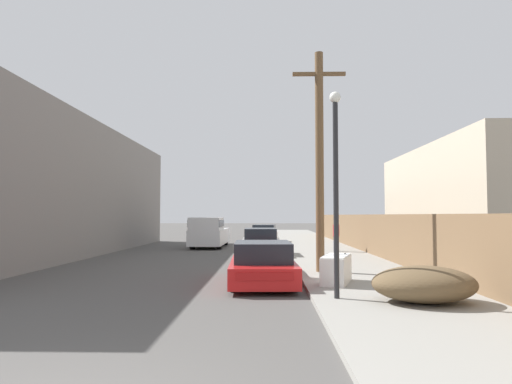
{
  "coord_description": "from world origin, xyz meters",
  "views": [
    {
      "loc": [
        2.17,
        -3.93,
        2.0
      ],
      "look_at": [
        1.74,
        13.88,
        2.91
      ],
      "focal_mm": 32.0,
      "sensor_mm": 36.0,
      "label": 1
    }
  ],
  "objects_px": {
    "street_lamp": "(336,177)",
    "discarded_fridge": "(336,269)",
    "brush_pile": "(424,284)",
    "car_parked_far": "(265,234)",
    "pickup_truck": "(209,232)",
    "parked_sports_car_red": "(262,265)",
    "utility_pole": "(320,157)",
    "pedestrian": "(336,235)",
    "car_parked_mid": "(260,243)"
  },
  "relations": [
    {
      "from": "car_parked_mid",
      "to": "brush_pile",
      "type": "bearing_deg",
      "value": -74.61
    },
    {
      "from": "car_parked_far",
      "to": "street_lamp",
      "type": "relative_size",
      "value": 0.89
    },
    {
      "from": "car_parked_far",
      "to": "parked_sports_car_red",
      "type": "bearing_deg",
      "value": -85.41
    },
    {
      "from": "parked_sports_car_red",
      "to": "car_parked_mid",
      "type": "distance_m",
      "value": 8.91
    },
    {
      "from": "parked_sports_car_red",
      "to": "utility_pole",
      "type": "distance_m",
      "value": 4.37
    },
    {
      "from": "parked_sports_car_red",
      "to": "brush_pile",
      "type": "height_order",
      "value": "parked_sports_car_red"
    },
    {
      "from": "parked_sports_car_red",
      "to": "pickup_truck",
      "type": "height_order",
      "value": "pickup_truck"
    },
    {
      "from": "car_parked_mid",
      "to": "pedestrian",
      "type": "bearing_deg",
      "value": 21.15
    },
    {
      "from": "discarded_fridge",
      "to": "utility_pole",
      "type": "bearing_deg",
      "value": 110.34
    },
    {
      "from": "brush_pile",
      "to": "car_parked_far",
      "type": "bearing_deg",
      "value": 98.86
    },
    {
      "from": "parked_sports_car_red",
      "to": "pickup_truck",
      "type": "xyz_separation_m",
      "value": [
        -3.46,
        14.82,
        0.37
      ]
    },
    {
      "from": "pickup_truck",
      "to": "utility_pole",
      "type": "bearing_deg",
      "value": 113.47
    },
    {
      "from": "utility_pole",
      "to": "pedestrian",
      "type": "xyz_separation_m",
      "value": [
        1.83,
        8.59,
        -3.02
      ]
    },
    {
      "from": "parked_sports_car_red",
      "to": "pedestrian",
      "type": "xyz_separation_m",
      "value": [
        3.75,
        10.54,
        0.39
      ]
    },
    {
      "from": "discarded_fridge",
      "to": "utility_pole",
      "type": "xyz_separation_m",
      "value": [
        -0.15,
        2.54,
        3.46
      ]
    },
    {
      "from": "car_parked_far",
      "to": "pickup_truck",
      "type": "xyz_separation_m",
      "value": [
        -3.42,
        -4.67,
        0.31
      ]
    },
    {
      "from": "car_parked_far",
      "to": "utility_pole",
      "type": "height_order",
      "value": "utility_pole"
    },
    {
      "from": "parked_sports_car_red",
      "to": "brush_pile",
      "type": "xyz_separation_m",
      "value": [
        3.52,
        -3.39,
        -0.05
      ]
    },
    {
      "from": "pickup_truck",
      "to": "discarded_fridge",
      "type": "bearing_deg",
      "value": 110.52
    },
    {
      "from": "car_parked_mid",
      "to": "discarded_fridge",
      "type": "bearing_deg",
      "value": -78.06
    },
    {
      "from": "car_parked_mid",
      "to": "utility_pole",
      "type": "relative_size",
      "value": 0.59
    },
    {
      "from": "street_lamp",
      "to": "discarded_fridge",
      "type": "bearing_deg",
      "value": 81.58
    },
    {
      "from": "car_parked_mid",
      "to": "brush_pile",
      "type": "height_order",
      "value": "car_parked_mid"
    },
    {
      "from": "street_lamp",
      "to": "pedestrian",
      "type": "height_order",
      "value": "street_lamp"
    },
    {
      "from": "parked_sports_car_red",
      "to": "brush_pile",
      "type": "distance_m",
      "value": 4.89
    },
    {
      "from": "utility_pole",
      "to": "street_lamp",
      "type": "bearing_deg",
      "value": -92.33
    },
    {
      "from": "car_parked_mid",
      "to": "pickup_truck",
      "type": "height_order",
      "value": "pickup_truck"
    },
    {
      "from": "car_parked_mid",
      "to": "pedestrian",
      "type": "distance_m",
      "value": 4.27
    },
    {
      "from": "discarded_fridge",
      "to": "car_parked_far",
      "type": "height_order",
      "value": "car_parked_far"
    },
    {
      "from": "pedestrian",
      "to": "brush_pile",
      "type": "bearing_deg",
      "value": -90.92
    },
    {
      "from": "parked_sports_car_red",
      "to": "car_parked_far",
      "type": "xyz_separation_m",
      "value": [
        -0.04,
        19.49,
        0.06
      ]
    },
    {
      "from": "utility_pole",
      "to": "pedestrian",
      "type": "relative_size",
      "value": 4.58
    },
    {
      "from": "pedestrian",
      "to": "utility_pole",
      "type": "bearing_deg",
      "value": -102.04
    },
    {
      "from": "car_parked_mid",
      "to": "brush_pile",
      "type": "relative_size",
      "value": 1.96
    },
    {
      "from": "car_parked_far",
      "to": "brush_pile",
      "type": "distance_m",
      "value": 23.15
    },
    {
      "from": "car_parked_far",
      "to": "brush_pile",
      "type": "xyz_separation_m",
      "value": [
        3.56,
        -22.88,
        -0.1
      ]
    },
    {
      "from": "pickup_truck",
      "to": "pedestrian",
      "type": "xyz_separation_m",
      "value": [
        7.21,
        -4.28,
        0.02
      ]
    },
    {
      "from": "pedestrian",
      "to": "discarded_fridge",
      "type": "bearing_deg",
      "value": -98.6
    },
    {
      "from": "car_parked_far",
      "to": "pickup_truck",
      "type": "bearing_deg",
      "value": -121.76
    },
    {
      "from": "pickup_truck",
      "to": "brush_pile",
      "type": "bearing_deg",
      "value": 111.77
    },
    {
      "from": "car_parked_mid",
      "to": "pedestrian",
      "type": "xyz_separation_m",
      "value": [
        3.94,
        1.63,
        0.3
      ]
    },
    {
      "from": "brush_pile",
      "to": "pedestrian",
      "type": "xyz_separation_m",
      "value": [
        0.22,
        13.93,
        0.43
      ]
    },
    {
      "from": "pickup_truck",
      "to": "utility_pole",
      "type": "relative_size",
      "value": 0.77
    },
    {
      "from": "parked_sports_car_red",
      "to": "pedestrian",
      "type": "relative_size",
      "value": 2.92
    },
    {
      "from": "discarded_fridge",
      "to": "street_lamp",
      "type": "xyz_separation_m",
      "value": [
        -0.35,
        -2.35,
        2.36
      ]
    },
    {
      "from": "pickup_truck",
      "to": "pedestrian",
      "type": "bearing_deg",
      "value": 150.11
    },
    {
      "from": "pickup_truck",
      "to": "pedestrian",
      "type": "distance_m",
      "value": 8.38
    },
    {
      "from": "brush_pile",
      "to": "car_parked_mid",
      "type": "bearing_deg",
      "value": 106.8
    },
    {
      "from": "discarded_fridge",
      "to": "car_parked_mid",
      "type": "bearing_deg",
      "value": 120.33
    },
    {
      "from": "brush_pile",
      "to": "pedestrian",
      "type": "bearing_deg",
      "value": 89.08
    }
  ]
}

